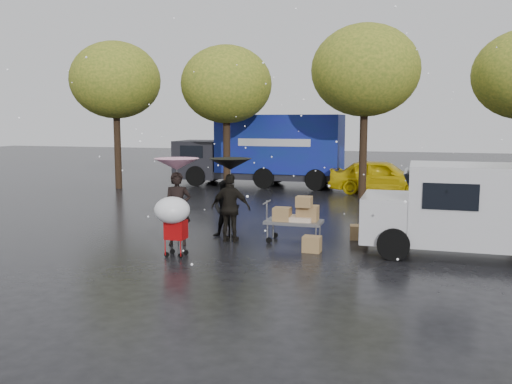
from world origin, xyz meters
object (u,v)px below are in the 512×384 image
(vendor_cart, at_px, (297,216))
(white_van, at_px, (475,208))
(person_pink, at_px, (178,209))
(person_black, at_px, (231,208))
(shopping_cart, at_px, (173,213))
(yellow_taxi, at_px, (381,177))
(blue_truck, at_px, (264,150))

(vendor_cart, relative_size, white_van, 0.31)
(vendor_cart, bearing_deg, person_pink, -158.71)
(person_black, xyz_separation_m, white_van, (6.08, 0.24, 0.24))
(person_pink, xyz_separation_m, person_black, (1.22, 0.71, -0.04))
(person_pink, bearing_deg, shopping_cart, -87.35)
(vendor_cart, relative_size, shopping_cart, 1.04)
(vendor_cart, distance_m, yellow_taxi, 10.59)
(person_black, relative_size, shopping_cart, 1.25)
(person_pink, relative_size, vendor_cart, 1.26)
(person_pink, height_order, person_black, person_pink)
(blue_truck, bearing_deg, vendor_cart, -70.23)
(person_black, bearing_deg, person_pink, 26.77)
(white_van, xyz_separation_m, yellow_taxi, (-2.86, 10.68, -0.39))
(person_pink, xyz_separation_m, shopping_cart, (0.47, -1.28, 0.11))
(shopping_cart, xyz_separation_m, blue_truck, (-1.84, 14.38, 0.69))
(person_black, relative_size, yellow_taxi, 0.41)
(blue_truck, bearing_deg, white_van, -54.51)
(yellow_taxi, bearing_deg, vendor_cart, 175.34)
(person_black, height_order, white_van, white_van)
(vendor_cart, height_order, shopping_cart, shopping_cart)
(yellow_taxi, bearing_deg, shopping_cart, 166.43)
(person_pink, distance_m, white_van, 7.36)
(person_pink, height_order, shopping_cart, person_pink)
(person_black, xyz_separation_m, yellow_taxi, (3.22, 10.91, -0.15))
(person_pink, distance_m, shopping_cart, 1.36)
(shopping_cart, height_order, white_van, white_van)
(vendor_cart, bearing_deg, blue_truck, 109.77)
(shopping_cart, bearing_deg, blue_truck, 97.29)
(person_pink, bearing_deg, yellow_taxi, 51.67)
(vendor_cart, xyz_separation_m, blue_truck, (-4.30, 11.96, 1.03))
(person_pink, bearing_deg, person_black, 12.66)
(vendor_cart, bearing_deg, yellow_taxi, 81.81)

